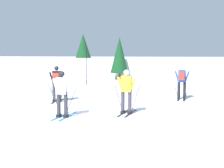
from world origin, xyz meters
TOP-DOWN VIEW (x-y plane):
  - ground_plane at (0.00, 0.00)m, footprint 120.00×120.00m
  - far_snow_ridge at (0.00, 19.73)m, footprint 80.00×9.92m
  - skier_white at (-1.33, -1.04)m, footprint 0.99×1.64m
  - skier_yellow at (0.96, -0.15)m, footprint 0.98×1.64m
  - skier_black at (-2.49, 2.41)m, footprint 1.00×1.63m
  - skier_blue at (3.48, 3.79)m, footprint 0.99×1.64m
  - trail_marker_pole at (-2.48, 10.08)m, footprint 0.06×0.06m
  - conifer_far_left at (-4.44, 19.07)m, footprint 2.19×2.19m
  - conifer_far_right at (-0.45, 14.02)m, footprint 1.48×1.48m

SIDE VIEW (x-z plane):
  - ground_plane at x=0.00m, z-range 0.00..0.00m
  - far_snow_ridge at x=0.00m, z-range 0.00..1.65m
  - skier_white at x=-1.33m, z-range 0.06..1.77m
  - skier_yellow at x=0.96m, z-range 0.06..1.77m
  - skier_black at x=-2.49m, z-range 0.10..1.81m
  - skier_blue at x=3.48m, z-range 0.10..1.81m
  - trail_marker_pole at x=-2.48m, z-range 0.00..2.44m
  - conifer_far_right at x=-0.45m, z-range 0.28..3.78m
  - conifer_far_left at x=-4.44m, z-range 0.29..4.31m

